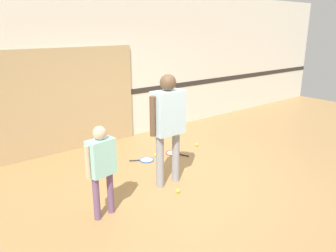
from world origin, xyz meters
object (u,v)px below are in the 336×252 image
object	(u,v)px
person_instructor	(168,118)
tennis_ball_stray_left	(197,145)
tennis_ball_by_spare_racket	(156,155)
racket_spare_on_floor	(146,160)
racket_second_spare	(174,153)
tennis_ball_near_instructor	(178,191)
person_student_left	(101,162)

from	to	relation	value
person_instructor	tennis_ball_stray_left	bearing A→B (deg)	31.24
tennis_ball_by_spare_racket	tennis_ball_stray_left	bearing A→B (deg)	-3.68
person_instructor	racket_spare_on_floor	xyz separation A→B (m)	(0.27, 1.01, -1.08)
racket_second_spare	tennis_ball_near_instructor	size ratio (longest dim) A/B	7.86
racket_second_spare	tennis_ball_stray_left	distance (m)	0.66
tennis_ball_near_instructor	tennis_ball_by_spare_racket	distance (m)	1.50
tennis_ball_near_instructor	racket_spare_on_floor	bearing A→B (deg)	75.66
person_instructor	tennis_ball_near_instructor	distance (m)	1.11
person_instructor	tennis_ball_near_instructor	xyz separation A→B (m)	(-0.08, -0.34, -1.06)
tennis_ball_by_spare_racket	tennis_ball_near_instructor	bearing A→B (deg)	-113.54
person_instructor	racket_second_spare	world-z (taller)	person_instructor
tennis_ball_by_spare_racket	racket_spare_on_floor	bearing A→B (deg)	-172.67
person_student_left	tennis_ball_near_instructor	bearing A→B (deg)	-16.18
person_student_left	tennis_ball_stray_left	bearing A→B (deg)	13.19
racket_second_spare	tennis_ball_by_spare_racket	xyz separation A→B (m)	(-0.38, 0.10, 0.02)
racket_second_spare	tennis_ball_stray_left	xyz separation A→B (m)	(0.66, 0.03, 0.02)
person_instructor	tennis_ball_by_spare_racket	xyz separation A→B (m)	(0.52, 1.04, -1.06)
racket_spare_on_floor	tennis_ball_near_instructor	distance (m)	1.39
person_student_left	tennis_ball_by_spare_racket	world-z (taller)	person_student_left
racket_second_spare	person_instructor	bearing A→B (deg)	-64.80
person_instructor	tennis_ball_stray_left	size ratio (longest dim) A/B	26.74
racket_spare_on_floor	tennis_ball_stray_left	distance (m)	1.30
tennis_ball_by_spare_racket	tennis_ball_stray_left	distance (m)	1.04
person_instructor	tennis_ball_stray_left	distance (m)	2.12
racket_spare_on_floor	tennis_ball_stray_left	bearing A→B (deg)	-151.38
person_student_left	racket_second_spare	bearing A→B (deg)	18.46
person_student_left	racket_spare_on_floor	xyz separation A→B (m)	(1.52, 1.21, -0.77)
person_student_left	tennis_ball_near_instructor	xyz separation A→B (m)	(1.17, -0.14, -0.74)
racket_second_spare	tennis_ball_near_instructor	bearing A→B (deg)	-58.48
person_student_left	tennis_ball_near_instructor	size ratio (longest dim) A/B	19.00
person_student_left	tennis_ball_stray_left	xyz separation A→B (m)	(2.81, 1.17, -0.74)
person_instructor	racket_second_spare	size ratio (longest dim) A/B	3.40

